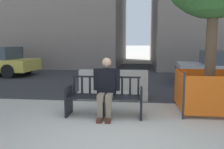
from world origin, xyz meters
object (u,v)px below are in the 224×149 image
Objects in this scene: jersey_barrier_centre at (113,87)px; construction_fence at (209,90)px; seated_person at (106,86)px; street_bench at (104,99)px.

construction_fence reaches higher than jersey_barrier_centre.
construction_fence is (2.42, -1.10, 0.17)m from jersey_barrier_centre.
seated_person reaches higher than jersey_barrier_centre.
jersey_barrier_centre is 1.39× the size of construction_fence.
jersey_barrier_centre is at bearing 155.61° from construction_fence.
street_bench is at bearing -164.73° from construction_fence.
jersey_barrier_centre is (0.01, 1.76, -0.06)m from street_bench.
seated_person reaches higher than construction_fence.
construction_fence is at bearing 16.86° from seated_person.
jersey_barrier_centre is 2.66m from construction_fence.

